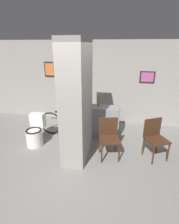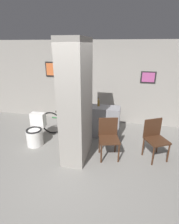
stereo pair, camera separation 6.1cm
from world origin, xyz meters
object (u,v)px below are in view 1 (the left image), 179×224
at_px(chair_by_doorway, 155,137).
at_px(bottle_tall, 98,103).
at_px(chair_near_pillar, 109,136).
at_px(bicycle, 67,124).
at_px(toilet, 35,133).

relative_size(chair_by_doorway, bottle_tall, 3.65).
bearing_deg(bottle_tall, chair_near_pillar, -67.83).
relative_size(chair_near_pillar, bicycle, 0.55).
relative_size(chair_near_pillar, chair_by_doorway, 1.00).
bearing_deg(chair_by_doorway, bottle_tall, 121.74).
distance_m(toilet, chair_by_doorway, 2.95).
distance_m(chair_by_doorway, bicycle, 2.36).
bearing_deg(bicycle, chair_near_pillar, -30.90).
distance_m(chair_near_pillar, bicycle, 1.47).
bearing_deg(bottle_tall, chair_by_doorway, -30.03).
bearing_deg(chair_near_pillar, chair_by_doorway, -6.01).
xyz_separation_m(toilet, chair_by_doorway, (2.94, 0.03, 0.19)).
bearing_deg(bicycle, chair_by_doorway, -14.31).
xyz_separation_m(toilet, bicycle, (0.67, 0.61, 0.03)).
bearing_deg(bottle_tall, bicycle, -163.69).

